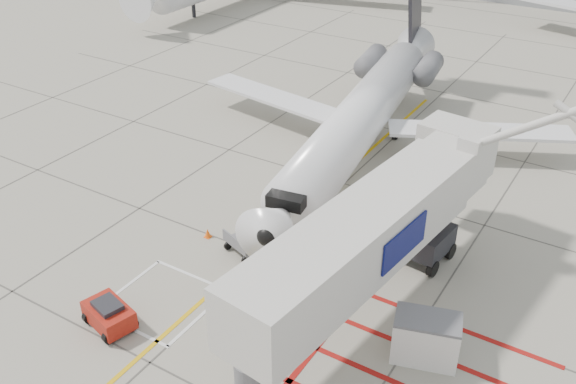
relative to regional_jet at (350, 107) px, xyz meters
The scene contains 8 objects.
ground_plane 13.96m from the regional_jet, 87.67° to the right, with size 260.00×260.00×0.00m, color gray.
regional_jet is the anchor object (origin of this frame).
jet_bridge 12.94m from the regional_jet, 61.46° to the right, with size 8.65×18.27×7.31m, color silver, non-canonical shape.
pushback_tug 17.13m from the regional_jet, 97.52° to the right, with size 2.15×1.34×1.25m, color #A01B0F, non-canonical shape.
baggage_cart 10.28m from the regional_jet, 92.75° to the right, with size 1.83×1.16×1.16m, color #5D5D63, non-canonical shape.
ground_power_unit 15.16m from the regional_jet, 51.29° to the right, with size 2.45×1.43×1.94m, color silver, non-canonical shape.
cone_nose 10.63m from the regional_jet, 106.07° to the right, with size 0.34×0.34×0.47m, color #FC580D.
cone_side 7.87m from the regional_jet, 85.92° to the right, with size 0.41×0.41×0.57m, color orange.
Camera 1 is at (13.74, -16.22, 18.06)m, focal length 40.00 mm.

